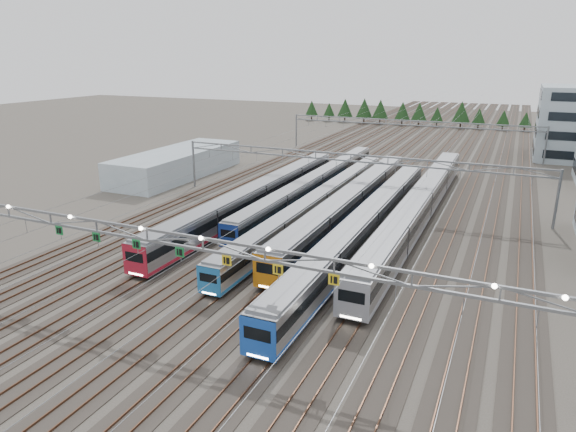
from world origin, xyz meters
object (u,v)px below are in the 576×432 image
at_px(train_a, 257,197).
at_px(gantry_far, 410,127).
at_px(train_b, 315,184).
at_px(train_e, 366,225).
at_px(gantry_near, 202,247).
at_px(train_c, 318,203).
at_px(gantry_mid, 351,164).
at_px(train_f, 420,205).
at_px(west_shed, 177,163).
at_px(train_d, 351,203).

height_order(train_a, gantry_far, gantry_far).
xyz_separation_m(train_b, train_e, (13.50, -17.93, 0.25)).
bearing_deg(gantry_far, train_e, -83.58).
relative_size(train_b, gantry_near, 0.99).
distance_m(train_c, gantry_mid, 8.93).
bearing_deg(gantry_near, train_f, 72.67).
height_order(train_f, gantry_mid, gantry_mid).
height_order(gantry_far, west_shed, gantry_far).
bearing_deg(train_c, train_d, 11.38).
relative_size(train_f, gantry_mid, 1.12).
bearing_deg(train_e, train_b, 126.98).
distance_m(train_b, train_d, 13.07).
relative_size(gantry_near, gantry_mid, 1.00).
relative_size(train_a, train_b, 0.96).
xyz_separation_m(train_a, gantry_mid, (11.25, 8.73, 4.19)).
distance_m(train_f, west_shed, 47.95).
bearing_deg(train_b, train_c, -66.55).
bearing_deg(train_a, train_b, 68.99).
xyz_separation_m(train_f, gantry_mid, (-11.25, 3.93, 4.08)).
xyz_separation_m(train_a, train_f, (22.50, 4.80, 0.11)).
relative_size(train_b, train_c, 0.97).
xyz_separation_m(train_d, gantry_far, (-2.25, 51.48, 4.11)).
bearing_deg(west_shed, gantry_near, -52.20).
distance_m(train_d, gantry_near, 34.06).
xyz_separation_m(gantry_mid, west_shed, (-35.70, 5.84, -4.00)).
distance_m(train_e, train_f, 11.90).
xyz_separation_m(train_c, west_shed, (-33.45, 13.22, 0.49)).
distance_m(train_d, train_e, 9.58).
distance_m(train_a, train_f, 23.01).
bearing_deg(train_b, train_d, -46.45).
bearing_deg(gantry_mid, train_e, -65.69).
xyz_separation_m(gantry_near, west_shed, (-35.65, 45.95, -4.70)).
xyz_separation_m(train_b, gantry_far, (6.75, 42.01, 4.44)).
height_order(train_c, gantry_far, gantry_far).
relative_size(train_d, train_f, 0.84).
distance_m(train_a, gantry_far, 55.05).
height_order(train_d, gantry_far, gantry_far).
bearing_deg(train_a, train_c, 8.49).
bearing_deg(train_c, train_a, -171.51).
bearing_deg(train_a, west_shed, 149.22).
bearing_deg(train_a, train_e, -19.04).
xyz_separation_m(train_c, train_f, (13.50, 3.46, 0.41)).
distance_m(train_c, gantry_near, 33.22).
bearing_deg(gantry_mid, gantry_far, 90.00).
distance_m(train_b, gantry_mid, 8.61).
bearing_deg(gantry_far, gantry_near, -90.03).
relative_size(train_c, train_d, 1.09).
xyz_separation_m(train_e, gantry_far, (-6.75, 59.94, 4.19)).
bearing_deg(west_shed, train_d, -17.98).
height_order(train_a, train_e, train_e).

